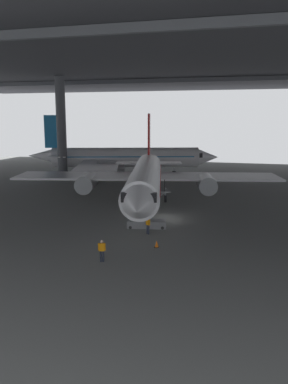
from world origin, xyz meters
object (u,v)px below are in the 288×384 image
at_px(airplane_main, 146,178).
at_px(airplane_distant, 122,158).
at_px(crew_worker_by_stairs, 148,224).
at_px(crew_worker_near_nose, 102,249).
at_px(traffic_cone_orange, 157,244).
at_px(boarding_stairs, 147,220).

height_order(airplane_main, airplane_distant, airplane_main).
bearing_deg(crew_worker_by_stairs, airplane_main, 106.03).
relative_size(crew_worker_by_stairs, airplane_distant, 0.05).
bearing_deg(crew_worker_near_nose, airplane_distant, 106.34).
bearing_deg(crew_worker_near_nose, traffic_cone_orange, 54.31).
bearing_deg(crew_worker_by_stairs, airplane_distant, 111.89).
xyz_separation_m(crew_worker_near_nose, traffic_cone_orange, (3.06, 4.27, -0.64)).
bearing_deg(traffic_cone_orange, boarding_stairs, 111.97).
bearing_deg(boarding_stairs, airplane_main, 105.96).
relative_size(boarding_stairs, crew_worker_by_stairs, 2.64).
height_order(crew_worker_near_nose, crew_worker_by_stairs, crew_worker_by_stairs).
bearing_deg(traffic_cone_orange, crew_worker_near_nose, -125.69).
relative_size(airplane_distant, traffic_cone_orange, 55.23).
height_order(airplane_distant, traffic_cone_orange, airplane_distant).
xyz_separation_m(boarding_stairs, traffic_cone_orange, (2.28, -5.65, -0.43)).
relative_size(boarding_stairs, crew_worker_near_nose, 2.76).
bearing_deg(crew_worker_by_stairs, boarding_stairs, 106.29).
xyz_separation_m(crew_worker_near_nose, airplane_distant, (-12.22, 41.67, 2.38)).
xyz_separation_m(airplane_distant, traffic_cone_orange, (15.28, -37.40, -3.02)).
bearing_deg(traffic_cone_orange, crew_worker_by_stairs, 115.42).
distance_m(crew_worker_by_stairs, airplane_distant, 36.69).
height_order(airplane_main, crew_worker_by_stairs, airplane_main).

